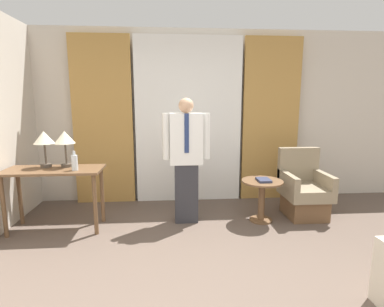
# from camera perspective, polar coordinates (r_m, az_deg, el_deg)

# --- Properties ---
(wall_back) EXTENTS (10.00, 0.06, 2.70)m
(wall_back) POSITION_cam_1_polar(r_m,az_deg,el_deg) (4.86, -0.76, 7.04)
(wall_back) COLOR beige
(wall_back) RESTS_ON ground_plane
(curtain_sheer_center) EXTENTS (1.66, 0.06, 2.58)m
(curtain_sheer_center) POSITION_cam_1_polar(r_m,az_deg,el_deg) (4.74, -0.66, 6.23)
(curtain_sheer_center) COLOR white
(curtain_sheer_center) RESTS_ON ground_plane
(curtain_drape_left) EXTENTS (0.91, 0.06, 2.58)m
(curtain_drape_left) POSITION_cam_1_polar(r_m,az_deg,el_deg) (4.83, -16.60, 5.89)
(curtain_drape_left) COLOR #B28442
(curtain_drape_left) RESTS_ON ground_plane
(curtain_drape_right) EXTENTS (0.91, 0.06, 2.58)m
(curtain_drape_right) POSITION_cam_1_polar(r_m,az_deg,el_deg) (5.00, 14.74, 6.11)
(curtain_drape_right) COLOR #B28442
(curtain_drape_right) RESTS_ON ground_plane
(desk) EXTENTS (1.17, 0.51, 0.78)m
(desk) POSITION_cam_1_polar(r_m,az_deg,el_deg) (4.09, -24.77, -4.45)
(desk) COLOR brown
(desk) RESTS_ON ground_plane
(table_lamp_left) EXTENTS (0.25, 0.25, 0.46)m
(table_lamp_left) POSITION_cam_1_polar(r_m,az_deg,el_deg) (4.15, -26.37, 2.38)
(table_lamp_left) COLOR #4C4238
(table_lamp_left) RESTS_ON desk
(table_lamp_right) EXTENTS (0.25, 0.25, 0.46)m
(table_lamp_right) POSITION_cam_1_polar(r_m,az_deg,el_deg) (4.06, -23.08, 2.48)
(table_lamp_right) COLOR #4C4238
(table_lamp_right) RESTS_ON desk
(bottle_near_edge) EXTENTS (0.07, 0.07, 0.24)m
(bottle_near_edge) POSITION_cam_1_polar(r_m,az_deg,el_deg) (3.86, -21.47, -1.57)
(bottle_near_edge) COLOR silver
(bottle_near_edge) RESTS_ON desk
(person) EXTENTS (0.61, 0.20, 1.64)m
(person) POSITION_cam_1_polar(r_m,az_deg,el_deg) (3.89, -1.10, -0.53)
(person) COLOR #2D2D33
(person) RESTS_ON ground_plane
(armchair) EXTENTS (0.58, 0.64, 0.94)m
(armchair) POSITION_cam_1_polar(r_m,az_deg,el_deg) (4.52, 20.49, -6.89)
(armchair) COLOR brown
(armchair) RESTS_ON ground_plane
(side_table) EXTENTS (0.55, 0.55, 0.56)m
(side_table) POSITION_cam_1_polar(r_m,az_deg,el_deg) (4.14, 13.16, -7.46)
(side_table) COLOR brown
(side_table) RESTS_ON ground_plane
(book) EXTENTS (0.16, 0.22, 0.03)m
(book) POSITION_cam_1_polar(r_m,az_deg,el_deg) (4.06, 13.49, -4.92)
(book) COLOR #2D334C
(book) RESTS_ON side_table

